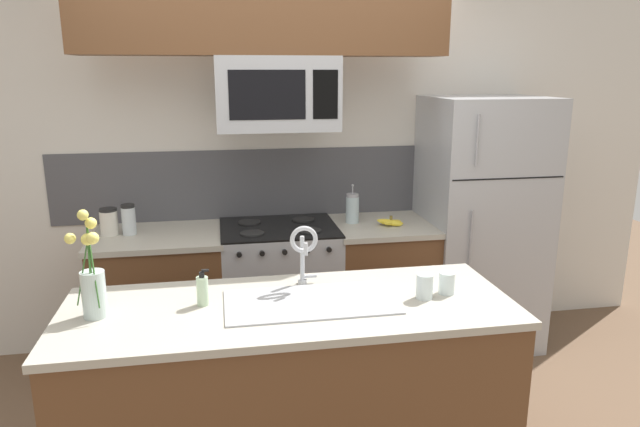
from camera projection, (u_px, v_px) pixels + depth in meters
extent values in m
cube|color=silver|center=(314.00, 160.00, 4.06)|extent=(5.20, 0.10, 2.60)
cube|color=#4C4C51|center=(273.00, 183.00, 3.99)|extent=(2.97, 0.01, 0.48)
cube|color=brown|center=(162.00, 304.00, 3.72)|extent=(0.78, 0.62, 0.88)
cube|color=#B2AD9E|center=(158.00, 237.00, 3.61)|extent=(0.81, 0.65, 0.03)
cube|color=brown|center=(380.00, 289.00, 3.98)|extent=(0.65, 0.62, 0.88)
cube|color=#B2AD9E|center=(382.00, 226.00, 3.86)|extent=(0.68, 0.65, 0.03)
cube|color=#A8AAAF|center=(280.00, 293.00, 3.85)|extent=(0.76, 0.62, 0.91)
cube|color=black|center=(279.00, 227.00, 3.74)|extent=(0.76, 0.62, 0.01)
cylinder|color=black|center=(252.00, 233.00, 3.57)|extent=(0.15, 0.15, 0.01)
cylinder|color=black|center=(309.00, 230.00, 3.64)|extent=(0.15, 0.15, 0.01)
cylinder|color=black|center=(250.00, 222.00, 3.83)|extent=(0.15, 0.15, 0.01)
cylinder|color=black|center=(303.00, 220.00, 3.90)|extent=(0.15, 0.15, 0.01)
cylinder|color=black|center=(239.00, 255.00, 3.40)|extent=(0.03, 0.02, 0.03)
cylinder|color=black|center=(262.00, 253.00, 3.42)|extent=(0.03, 0.02, 0.03)
cylinder|color=black|center=(285.00, 252.00, 3.44)|extent=(0.03, 0.02, 0.03)
cylinder|color=black|center=(307.00, 251.00, 3.47)|extent=(0.03, 0.02, 0.03)
cylinder|color=black|center=(329.00, 250.00, 3.49)|extent=(0.03, 0.02, 0.03)
cube|color=#A8AAAF|center=(277.00, 94.00, 3.51)|extent=(0.74, 0.40, 0.45)
cube|color=black|center=(267.00, 95.00, 3.30)|extent=(0.45, 0.00, 0.28)
cube|color=black|center=(325.00, 95.00, 3.36)|extent=(0.15, 0.00, 0.28)
cube|color=brown|center=(264.00, 3.00, 3.34)|extent=(2.19, 0.34, 0.60)
cube|color=#A8AAAF|center=(479.00, 223.00, 4.01)|extent=(0.78, 0.72, 1.75)
cube|color=black|center=(509.00, 179.00, 3.57)|extent=(0.75, 0.00, 0.01)
cylinder|color=#99999E|center=(478.00, 141.00, 3.46)|extent=(0.01, 0.01, 0.31)
cylinder|color=#99999E|center=(469.00, 261.00, 3.64)|extent=(0.01, 0.01, 0.66)
cylinder|color=silver|center=(109.00, 223.00, 3.57)|extent=(0.11, 0.11, 0.15)
cylinder|color=black|center=(108.00, 210.00, 3.55)|extent=(0.11, 0.11, 0.02)
cylinder|color=silver|center=(129.00, 221.00, 3.58)|extent=(0.09, 0.09, 0.17)
cylinder|color=black|center=(128.00, 206.00, 3.56)|extent=(0.08, 0.08, 0.02)
ellipsoid|color=yellow|center=(390.00, 223.00, 3.79)|extent=(0.17, 0.12, 0.05)
ellipsoid|color=yellow|center=(390.00, 222.00, 3.81)|extent=(0.18, 0.09, 0.05)
ellipsoid|color=yellow|center=(391.00, 223.00, 3.80)|extent=(0.17, 0.04, 0.06)
ellipsoid|color=yellow|center=(391.00, 222.00, 3.81)|extent=(0.18, 0.08, 0.07)
ellipsoid|color=yellow|center=(393.00, 222.00, 3.80)|extent=(0.16, 0.12, 0.05)
cylinder|color=brown|center=(391.00, 218.00, 3.80)|extent=(0.02, 0.02, 0.03)
cylinder|color=silver|center=(352.00, 210.00, 3.86)|extent=(0.09, 0.09, 0.18)
cylinder|color=#A3A3AA|center=(353.00, 195.00, 3.84)|extent=(0.08, 0.08, 0.02)
cylinder|color=#A3A3AA|center=(353.00, 190.00, 3.83)|extent=(0.01, 0.01, 0.05)
sphere|color=#A3A3AA|center=(353.00, 185.00, 3.82)|extent=(0.02, 0.02, 0.02)
cube|color=brown|center=(291.00, 398.00, 2.65)|extent=(1.97, 0.72, 0.88)
cube|color=#B2AD9E|center=(290.00, 308.00, 2.54)|extent=(2.00, 0.75, 0.03)
cube|color=#ADAFB5|center=(310.00, 302.00, 2.55)|extent=(0.76, 0.40, 0.01)
cube|color=#ADAFB5|center=(272.00, 321.00, 2.53)|extent=(0.30, 0.30, 0.15)
cube|color=#ADAFB5|center=(348.00, 315.00, 2.60)|extent=(0.30, 0.30, 0.15)
cylinder|color=#B7BABF|center=(302.00, 282.00, 2.77)|extent=(0.04, 0.04, 0.02)
cylinder|color=#B7BABF|center=(302.00, 258.00, 2.74)|extent=(0.02, 0.02, 0.22)
torus|color=#B7BABF|center=(304.00, 240.00, 2.66)|extent=(0.13, 0.02, 0.13)
cylinder|color=#B7BABF|center=(306.00, 249.00, 2.62)|extent=(0.02, 0.02, 0.06)
cube|color=#B7BABF|center=(310.00, 276.00, 2.77)|extent=(0.07, 0.01, 0.01)
cylinder|color=beige|center=(203.00, 291.00, 2.51)|extent=(0.05, 0.05, 0.13)
cylinder|color=black|center=(202.00, 275.00, 2.49)|extent=(0.02, 0.02, 0.02)
cube|color=black|center=(205.00, 270.00, 2.49)|extent=(0.03, 0.01, 0.01)
cylinder|color=silver|center=(425.00, 286.00, 2.58)|extent=(0.08, 0.08, 0.11)
cylinder|color=silver|center=(447.00, 283.00, 2.64)|extent=(0.07, 0.07, 0.10)
cylinder|color=silver|center=(94.00, 294.00, 2.38)|extent=(0.10, 0.10, 0.20)
cylinder|color=silver|center=(96.00, 308.00, 2.40)|extent=(0.09, 0.09, 0.06)
cylinder|color=#386B2D|center=(83.00, 272.00, 2.34)|extent=(0.07, 0.03, 0.29)
sphere|color=#EFE066|center=(70.00, 239.00, 2.29)|extent=(0.04, 0.04, 0.04)
cylinder|color=#386B2D|center=(94.00, 272.00, 2.32)|extent=(0.04, 0.07, 0.30)
sphere|color=#EFE066|center=(93.00, 238.00, 2.25)|extent=(0.05, 0.05, 0.05)
cylinder|color=#386B2D|center=(91.00, 272.00, 2.34)|extent=(0.01, 0.03, 0.29)
sphere|color=#EFE066|center=(87.00, 239.00, 2.29)|extent=(0.05, 0.05, 0.05)
cylinder|color=#386B2D|center=(89.00, 260.00, 2.32)|extent=(0.01, 0.04, 0.39)
sphere|color=#EFE066|center=(83.00, 215.00, 2.26)|extent=(0.04, 0.04, 0.04)
cylinder|color=#386B2D|center=(93.00, 264.00, 2.34)|extent=(0.03, 0.02, 0.35)
sphere|color=#EFE066|center=(91.00, 223.00, 2.29)|extent=(0.05, 0.05, 0.05)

